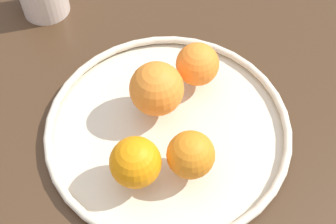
% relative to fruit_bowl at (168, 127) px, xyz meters
% --- Properties ---
extents(ground_plane, '(1.31, 1.31, 0.04)m').
position_rel_fruit_bowl_xyz_m(ground_plane, '(0.00, 0.00, -0.03)').
color(ground_plane, '#412B19').
extents(fruit_bowl, '(0.36, 0.36, 0.02)m').
position_rel_fruit_bowl_xyz_m(fruit_bowl, '(0.00, 0.00, 0.00)').
color(fruit_bowl, beige).
rests_on(fruit_bowl, ground_plane).
extents(orange_back_right, '(0.07, 0.07, 0.07)m').
position_rel_fruit_bowl_xyz_m(orange_back_right, '(0.02, 0.09, 0.04)').
color(orange_back_right, orange).
rests_on(orange_back_right, fruit_bowl).
extents(orange_back_left, '(0.08, 0.08, 0.08)m').
position_rel_fruit_bowl_xyz_m(orange_back_left, '(0.02, -0.03, 0.05)').
color(orange_back_left, orange).
rests_on(orange_back_left, fruit_bowl).
extents(orange_front_right, '(0.06, 0.06, 0.06)m').
position_rel_fruit_bowl_xyz_m(orange_front_right, '(-0.05, 0.06, 0.04)').
color(orange_front_right, orange).
rests_on(orange_front_right, fruit_bowl).
extents(orange_center, '(0.07, 0.07, 0.07)m').
position_rel_fruit_bowl_xyz_m(orange_center, '(-0.02, -0.09, 0.04)').
color(orange_center, orange).
rests_on(orange_center, fruit_bowl).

